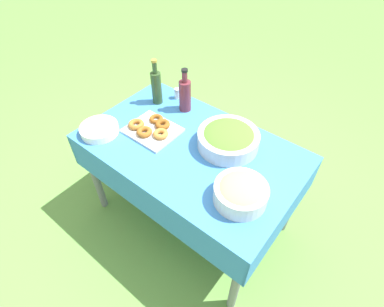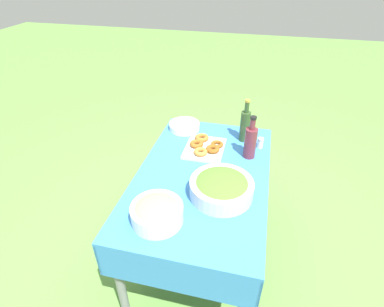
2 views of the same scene
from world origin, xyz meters
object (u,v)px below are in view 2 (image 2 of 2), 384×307
Objects in this scene: salad_bowl at (222,187)px; pasta_bowl at (157,212)px; plate_stack at (184,126)px; wine_bottle at (250,141)px; olive_oil_bottle at (245,125)px; donut_platter at (205,147)px.

salad_bowl and pasta_bowl have the same top height.
plate_stack is (0.67, 0.39, -0.04)m from salad_bowl.
wine_bottle is (-0.26, -0.51, 0.09)m from plate_stack.
pasta_bowl is at bearing 132.68° from salad_bowl.
pasta_bowl is 0.84× the size of olive_oil_bottle.
plate_stack is 0.74× the size of olive_oil_bottle.
salad_bowl is at bearing -150.07° from plate_stack.
plate_stack is at bearing 6.36° from pasta_bowl.
olive_oil_bottle is 1.06× the size of wine_bottle.
wine_bottle reaches higher than plate_stack.
olive_oil_bottle reaches higher than plate_stack.
donut_platter is at bearing -8.40° from pasta_bowl.
salad_bowl is 1.53× the size of plate_stack.
olive_oil_bottle reaches higher than pasta_bowl.
salad_bowl reaches higher than plate_stack.
wine_bottle is at bearing -92.99° from donut_platter.
wine_bottle is (0.68, -0.40, 0.06)m from pasta_bowl.
salad_bowl is at bearing -47.32° from pasta_bowl.
olive_oil_bottle is at bearing -6.01° from salad_bowl.
salad_bowl is 1.13× the size of olive_oil_bottle.
salad_bowl is 0.39m from pasta_bowl.
pasta_bowl is at bearing 158.36° from olive_oil_bottle.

